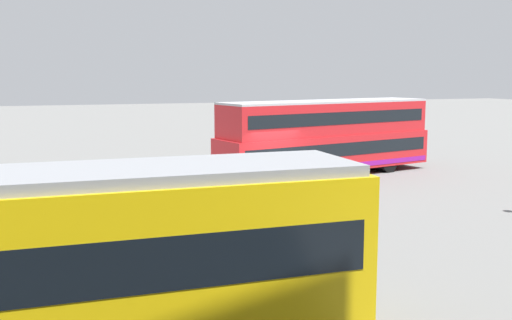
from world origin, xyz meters
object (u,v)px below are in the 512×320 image
at_px(double_decker_bus, 327,137).
at_px(pedestrian_crossing, 317,209).
at_px(pedestrian_near_railing, 231,195).
at_px(info_sign, 73,185).

distance_m(double_decker_bus, pedestrian_crossing, 11.95).
bearing_deg(double_decker_bus, pedestrian_near_railing, 46.77).
height_order(double_decker_bus, pedestrian_near_railing, double_decker_bus).
xyz_separation_m(double_decker_bus, info_sign, (12.49, 7.32, -0.39)).
bearing_deg(pedestrian_near_railing, pedestrian_crossing, 125.96).
distance_m(double_decker_bus, info_sign, 14.48).
relative_size(double_decker_bus, info_sign, 5.37).
bearing_deg(info_sign, pedestrian_near_railing, 173.41).
relative_size(double_decker_bus, pedestrian_near_railing, 7.09).
height_order(double_decker_bus, info_sign, double_decker_bus).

